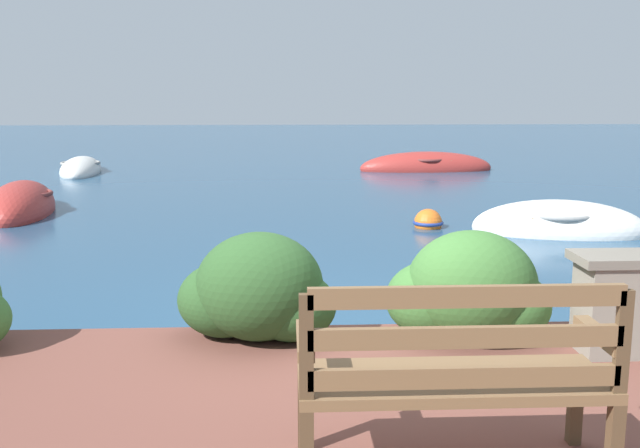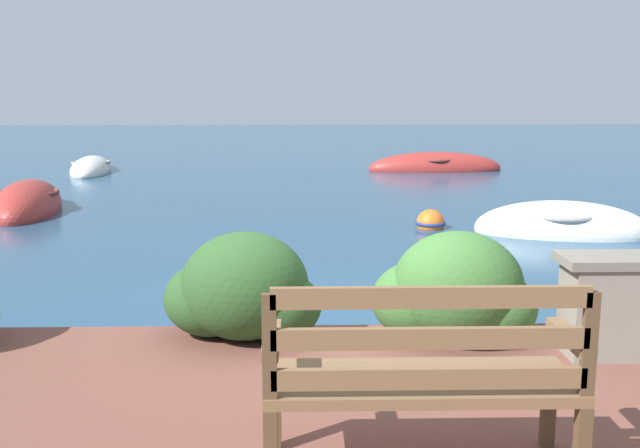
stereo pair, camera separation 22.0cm
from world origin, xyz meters
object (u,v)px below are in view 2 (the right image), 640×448
rowboat_far (91,170)px  mooring_buoy (430,223)px  rowboat_mid (27,207)px  rowboat_outer (435,168)px  rowboat_nearest (562,230)px  park_bench (423,374)px

rowboat_far → mooring_buoy: rowboat_far is taller
rowboat_mid → mooring_buoy: rowboat_mid is taller
rowboat_far → rowboat_outer: 8.61m
rowboat_nearest → rowboat_outer: rowboat_outer is taller
park_bench → rowboat_far: bearing=104.3°
park_bench → rowboat_far: (-5.81, 14.87, -0.65)m
rowboat_nearest → rowboat_far: size_ratio=0.79×
rowboat_nearest → mooring_buoy: (-1.72, 0.54, 0.00)m
rowboat_mid → mooring_buoy: 6.59m
mooring_buoy → rowboat_mid: bearing=166.0°
park_bench → mooring_buoy: size_ratio=3.13×
rowboat_far → mooring_buoy: 10.50m
park_bench → mooring_buoy: 7.31m
park_bench → rowboat_mid: bearing=113.1°
rowboat_nearest → rowboat_far: rowboat_nearest is taller
rowboat_nearest → rowboat_far: 12.10m
rowboat_nearest → rowboat_mid: rowboat_mid is taller
park_bench → rowboat_far: park_bench is taller
rowboat_nearest → rowboat_outer: 8.27m
park_bench → rowboat_nearest: park_bench is taller
park_bench → rowboat_mid: (-5.07, 8.75, -0.63)m
park_bench → rowboat_nearest: bearing=58.3°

